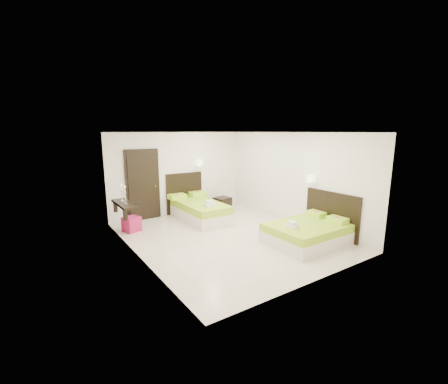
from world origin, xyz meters
TOP-DOWN VIEW (x-y plane):
  - floor at (0.00, 0.00)m, footprint 5.50×5.50m
  - bed_single at (0.17, 1.80)m, footprint 1.26×2.10m
  - bed_double at (1.41, -1.40)m, footprint 1.83×1.56m
  - nightstand at (1.33, 2.24)m, footprint 0.58×0.54m
  - ottoman at (-1.86, 1.80)m, footprint 0.49×0.49m
  - door at (-1.20, 2.70)m, footprint 1.02×0.15m
  - console_shelf at (-2.08, 1.60)m, footprint 0.35×1.20m

SIDE VIEW (x-z plane):
  - floor at x=0.00m, z-range 0.00..0.00m
  - ottoman at x=-1.86m, z-range 0.00..0.39m
  - nightstand at x=1.33m, z-range 0.00..0.45m
  - bed_double at x=1.41m, z-range -0.48..1.03m
  - bed_single at x=0.17m, z-range -0.55..1.19m
  - console_shelf at x=-2.08m, z-range 0.42..1.21m
  - door at x=-1.20m, z-range -0.02..2.12m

